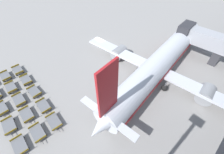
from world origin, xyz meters
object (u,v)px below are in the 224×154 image
at_px(baggage_dolly_row_mid_a_col_e, 38,133).
at_px(baggage_dolly_row_mid_b_col_d, 44,106).
at_px(baggage_dolly_row_near_col_d, 9,126).
at_px(baggage_dolly_row_mid_b_col_c, 34,92).
at_px(baggage_dolly_row_near_col_c, 1,109).
at_px(baggage_dolly_row_near_col_e, 20,146).
at_px(airplane, 159,64).
at_px(baggage_dolly_row_mid_a_col_c, 19,100).
at_px(baggage_dolly_row_mid_a_col_b, 11,88).
at_px(baggage_dolly_row_mid_b_col_b, 26,80).
at_px(baggage_dolly_row_mid_b_col_e, 54,122).
at_px(baggage_dolly_row_mid_b_col_a, 18,70).
at_px(baggage_dolly_row_mid_a_col_a, 5,76).
at_px(baggage_dolly_row_mid_a_col_d, 27,115).

bearing_deg(baggage_dolly_row_mid_a_col_e, baggage_dolly_row_mid_b_col_d, 143.96).
xyz_separation_m(baggage_dolly_row_near_col_d, baggage_dolly_row_mid_b_col_c, (-3.81, 5.54, 0.00)).
relative_size(baggage_dolly_row_near_col_c, baggage_dolly_row_near_col_e, 1.00).
bearing_deg(airplane, baggage_dolly_row_mid_b_col_c, -121.64).
xyz_separation_m(baggage_dolly_row_mid_a_col_c, baggage_dolly_row_mid_b_col_d, (4.11, 2.51, 0.00)).
distance_m(baggage_dolly_row_mid_a_col_b, baggage_dolly_row_mid_b_col_b, 2.79).
bearing_deg(baggage_dolly_row_mid_a_col_c, baggage_dolly_row_mid_a_col_b, -179.47).
distance_m(baggage_dolly_row_near_col_e, baggage_dolly_row_mid_b_col_e, 5.17).
xyz_separation_m(baggage_dolly_row_near_col_c, baggage_dolly_row_near_col_e, (8.11, -0.01, 0.00)).
bearing_deg(baggage_dolly_row_mid_b_col_a, baggage_dolly_row_near_col_d, -24.85).
bearing_deg(airplane, baggage_dolly_row_mid_a_col_c, -118.65).
distance_m(baggage_dolly_row_mid_a_col_a, baggage_dolly_row_mid_a_col_c, 7.86).
bearing_deg(baggage_dolly_row_mid_b_col_d, airplane, 67.65).
relative_size(baggage_dolly_row_mid_a_col_b, baggage_dolly_row_mid_b_col_e, 1.00).
xyz_separation_m(baggage_dolly_row_mid_a_col_d, baggage_dolly_row_mid_b_col_e, (4.09, 2.56, 0.00)).
height_order(baggage_dolly_row_mid_a_col_e, baggage_dolly_row_mid_b_col_c, same).
bearing_deg(baggage_dolly_row_mid_a_col_c, baggage_dolly_row_near_col_e, -19.41).
xyz_separation_m(baggage_dolly_row_near_col_d, baggage_dolly_row_mid_b_col_e, (4.01, 5.24, 0.00)).
bearing_deg(baggage_dolly_row_mid_a_col_e, baggage_dolly_row_near_col_d, -146.41).
height_order(baggage_dolly_row_mid_a_col_b, baggage_dolly_row_mid_b_col_c, same).
distance_m(baggage_dolly_row_near_col_c, baggage_dolly_row_mid_b_col_b, 6.71).
bearing_deg(baggage_dolly_row_mid_a_col_b, baggage_dolly_row_mid_a_col_e, -0.88).
height_order(airplane, baggage_dolly_row_mid_b_col_d, airplane).
relative_size(baggage_dolly_row_near_col_e, baggage_dolly_row_mid_b_col_a, 1.01).
bearing_deg(baggage_dolly_row_mid_b_col_d, baggage_dolly_row_mid_b_col_a, 179.46).
relative_size(baggage_dolly_row_mid_a_col_e, baggage_dolly_row_mid_b_col_e, 1.00).
distance_m(baggage_dolly_row_near_col_d, baggage_dolly_row_mid_b_col_a, 13.05).
relative_size(baggage_dolly_row_near_col_c, baggage_dolly_row_mid_b_col_e, 0.99).
xyz_separation_m(airplane, baggage_dolly_row_mid_a_col_b, (-16.37, -22.82, -2.41)).
distance_m(baggage_dolly_row_near_col_e, baggage_dolly_row_mid_a_col_d, 4.90).
distance_m(baggage_dolly_row_mid_a_col_a, baggage_dolly_row_mid_b_col_b, 4.69).
relative_size(baggage_dolly_row_near_col_c, baggage_dolly_row_mid_a_col_a, 1.00).
xyz_separation_m(baggage_dolly_row_mid_b_col_a, baggage_dolly_row_mid_b_col_e, (15.86, -0.25, 0.00)).
bearing_deg(airplane, baggage_dolly_row_mid_a_col_b, -125.65).
height_order(baggage_dolly_row_near_col_e, baggage_dolly_row_mid_b_col_d, same).
distance_m(baggage_dolly_row_near_col_e, baggage_dolly_row_mid_a_col_b, 12.18).
bearing_deg(airplane, baggage_dolly_row_mid_b_col_b, -129.31).
relative_size(baggage_dolly_row_near_col_d, baggage_dolly_row_mid_a_col_e, 1.00).
xyz_separation_m(baggage_dolly_row_near_col_d, baggage_dolly_row_mid_b_col_d, (0.24, 5.37, 0.00)).
height_order(baggage_dolly_row_mid_a_col_d, baggage_dolly_row_mid_a_col_e, same).
distance_m(baggage_dolly_row_mid_a_col_e, baggage_dolly_row_mid_b_col_d, 4.63).
relative_size(baggage_dolly_row_near_col_e, baggage_dolly_row_mid_b_col_e, 0.99).
bearing_deg(baggage_dolly_row_mid_a_col_e, baggage_dolly_row_near_col_e, -88.12).
height_order(baggage_dolly_row_mid_a_col_a, baggage_dolly_row_mid_b_col_a, same).
bearing_deg(baggage_dolly_row_mid_a_col_b, baggage_dolly_row_mid_b_col_a, 146.79).
distance_m(baggage_dolly_row_near_col_d, baggage_dolly_row_mid_b_col_c, 6.73).
relative_size(baggage_dolly_row_near_col_c, baggage_dolly_row_mid_a_col_d, 1.00).
bearing_deg(baggage_dolly_row_near_col_d, baggage_dolly_row_mid_b_col_d, 87.40).
relative_size(baggage_dolly_row_near_col_c, baggage_dolly_row_mid_b_col_d, 1.00).
xyz_separation_m(baggage_dolly_row_mid_a_col_c, baggage_dolly_row_mid_b_col_a, (-7.98, 2.62, 0.00)).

